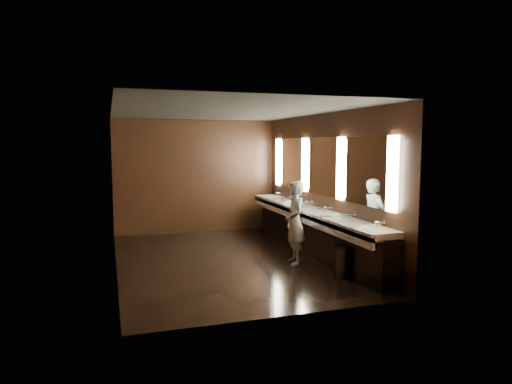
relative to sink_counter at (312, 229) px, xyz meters
The scene contains 10 objects.
floor 1.86m from the sink_counter, behind, with size 6.00×6.00×0.00m, color black.
ceiling 2.92m from the sink_counter, behind, with size 4.00×6.00×0.02m, color #2D2D2B.
wall_back 3.61m from the sink_counter, 120.87° to the left, with size 4.00×0.02×2.80m, color black.
wall_front 3.61m from the sink_counter, 120.87° to the right, with size 4.00×0.02×2.80m, color black.
wall_left 3.90m from the sink_counter, behind, with size 0.02×6.00×2.80m, color black.
wall_right 0.93m from the sink_counter, ahead, with size 0.02×6.00×2.80m, color black.
sink_counter is the anchor object (origin of this frame).
mirror_band 1.27m from the sink_counter, ahead, with size 0.06×5.03×1.15m.
person 0.96m from the sink_counter, 135.39° to the right, with size 0.56×0.37×1.53m, color #8CB4D1.
trash_bin 1.74m from the sink_counter, 97.25° to the right, with size 0.34×0.34×0.53m, color black.
Camera 1 is at (-2.08, -8.25, 2.19)m, focal length 32.00 mm.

